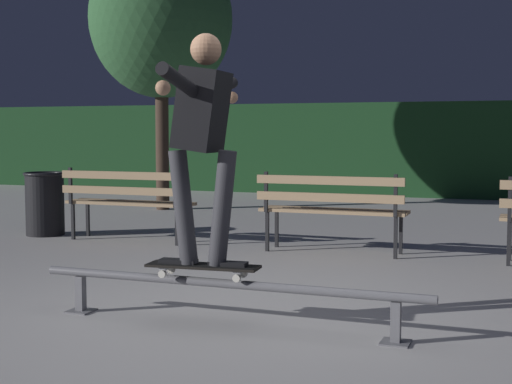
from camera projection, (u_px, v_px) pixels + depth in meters
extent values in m
plane|color=#ADAAA8|center=(236.00, 320.00, 5.23)|extent=(90.00, 90.00, 0.00)
cube|color=#193D1E|center=(436.00, 149.00, 15.12)|extent=(24.00, 1.20, 1.89)
cylinder|color=slate|center=(225.00, 284.00, 5.02)|extent=(2.81, 0.06, 0.06)
cube|color=slate|center=(81.00, 294.00, 5.44)|extent=(0.06, 0.06, 0.26)
cube|color=slate|center=(81.00, 311.00, 5.45)|extent=(0.18, 0.18, 0.01)
cube|color=slate|center=(396.00, 323.00, 4.63)|extent=(0.06, 0.06, 0.26)
cube|color=slate|center=(395.00, 343.00, 4.64)|extent=(0.18, 0.18, 0.01)
cube|color=black|center=(203.00, 266.00, 5.07)|extent=(0.79, 0.26, 0.02)
cube|color=black|center=(203.00, 265.00, 5.07)|extent=(0.78, 0.25, 0.00)
cube|color=#9E9EA3|center=(240.00, 271.00, 5.00)|extent=(0.06, 0.17, 0.02)
cube|color=#9E9EA3|center=(167.00, 267.00, 5.15)|extent=(0.06, 0.17, 0.02)
cylinder|color=beige|center=(237.00, 278.00, 4.93)|extent=(0.05, 0.03, 0.05)
cylinder|color=beige|center=(244.00, 274.00, 5.08)|extent=(0.05, 0.03, 0.05)
cylinder|color=beige|center=(162.00, 274.00, 5.07)|extent=(0.05, 0.03, 0.05)
cylinder|color=beige|center=(171.00, 270.00, 5.23)|extent=(0.05, 0.03, 0.05)
cube|color=black|center=(228.00, 264.00, 5.02)|extent=(0.27, 0.12, 0.03)
cube|color=black|center=(178.00, 261.00, 5.12)|extent=(0.27, 0.12, 0.03)
cylinder|color=#333338|center=(222.00, 208.00, 5.00)|extent=(0.21, 0.14, 0.79)
cylinder|color=#333338|center=(183.00, 207.00, 5.08)|extent=(0.21, 0.14, 0.79)
cube|color=black|center=(202.00, 110.00, 4.99)|extent=(0.36, 0.39, 0.57)
cylinder|color=black|center=(181.00, 82.00, 4.61)|extent=(0.13, 0.61, 0.21)
cylinder|color=black|center=(220.00, 89.00, 5.34)|extent=(0.13, 0.61, 0.21)
sphere|color=#A37556|center=(163.00, 88.00, 4.34)|extent=(0.09, 0.09, 0.09)
sphere|color=#A37556|center=(232.00, 98.00, 5.61)|extent=(0.09, 0.09, 0.09)
sphere|color=#A37556|center=(206.00, 49.00, 4.94)|extent=(0.21, 0.21, 0.21)
cube|color=black|center=(189.00, 223.00, 8.88)|extent=(0.04, 0.04, 0.44)
cube|color=black|center=(177.00, 227.00, 8.58)|extent=(0.04, 0.04, 0.44)
cube|color=black|center=(175.00, 189.00, 8.50)|extent=(0.04, 0.04, 0.44)
cube|color=black|center=(88.00, 219.00, 9.37)|extent=(0.04, 0.04, 0.44)
cube|color=black|center=(73.00, 221.00, 9.07)|extent=(0.04, 0.04, 0.44)
cube|color=black|center=(70.00, 186.00, 9.00)|extent=(0.04, 0.04, 0.44)
cube|color=#A38460|center=(136.00, 202.00, 9.08)|extent=(1.60, 0.10, 0.04)
cube|color=#A38460|center=(130.00, 203.00, 8.95)|extent=(1.60, 0.10, 0.04)
cube|color=#A38460|center=(124.00, 204.00, 8.82)|extent=(1.60, 0.10, 0.04)
cube|color=#A38460|center=(121.00, 191.00, 8.74)|extent=(1.60, 0.04, 0.09)
cube|color=#A38460|center=(121.00, 175.00, 8.73)|extent=(1.60, 0.04, 0.09)
cube|color=black|center=(401.00, 234.00, 7.99)|extent=(0.04, 0.04, 0.44)
cube|color=black|center=(396.00, 238.00, 7.69)|extent=(0.04, 0.04, 0.44)
cube|color=black|center=(396.00, 196.00, 7.61)|extent=(0.04, 0.04, 0.44)
cube|color=black|center=(277.00, 228.00, 8.48)|extent=(0.04, 0.04, 0.44)
cube|color=black|center=(267.00, 231.00, 8.18)|extent=(0.04, 0.04, 0.44)
cube|color=black|center=(266.00, 192.00, 8.11)|extent=(0.04, 0.04, 0.44)
cube|color=#A38460|center=(337.00, 209.00, 8.19)|extent=(1.60, 0.10, 0.04)
cube|color=#A38460|center=(333.00, 211.00, 8.06)|extent=(1.60, 0.10, 0.04)
cube|color=#A38460|center=(330.00, 212.00, 7.93)|extent=(1.60, 0.10, 0.04)
cube|color=#A38460|center=(329.00, 197.00, 7.85)|extent=(1.60, 0.04, 0.09)
cube|color=#A38460|center=(329.00, 180.00, 7.84)|extent=(1.60, 0.04, 0.09)
cube|color=black|center=(510.00, 239.00, 7.59)|extent=(0.04, 0.04, 0.44)
cube|color=black|center=(509.00, 244.00, 7.29)|extent=(0.04, 0.04, 0.44)
cube|color=black|center=(510.00, 199.00, 7.22)|extent=(0.04, 0.04, 0.44)
cylinder|color=#3D2D23|center=(162.00, 145.00, 12.46)|extent=(0.22, 0.22, 2.16)
ellipsoid|color=#2D5B33|center=(161.00, 19.00, 12.29)|extent=(2.36, 2.36, 2.60)
cylinder|color=black|center=(45.00, 204.00, 9.45)|extent=(0.48, 0.48, 0.78)
torus|color=black|center=(44.00, 174.00, 9.41)|extent=(0.52, 0.52, 0.04)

